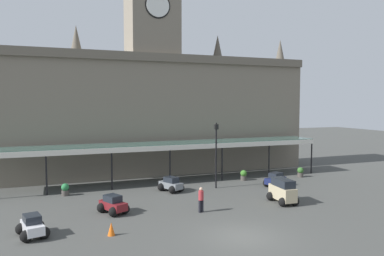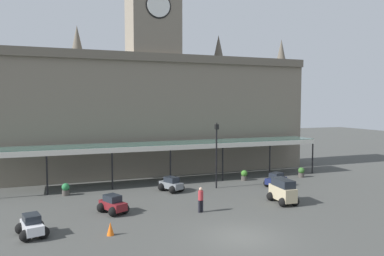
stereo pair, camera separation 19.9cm
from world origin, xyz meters
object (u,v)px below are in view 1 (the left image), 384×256
(car_grey_sedan, at_px, (171,185))
(planter_near_kerb, at_px, (244,175))
(planter_by_canopy, at_px, (65,189))
(car_navy_sedan, at_px, (275,181))
(victorian_lamppost, at_px, (216,148))
(traffic_cone, at_px, (111,229))
(car_maroon_sedan, at_px, (113,206))
(planter_forecourt_centre, at_px, (300,172))
(pedestrian_crossing_forecourt, at_px, (201,199))
(car_beige_van, at_px, (283,192))
(car_white_sedan, at_px, (32,227))

(car_grey_sedan, xyz_separation_m, planter_near_kerb, (7.61, 1.69, -0.01))
(car_grey_sedan, xyz_separation_m, planter_by_canopy, (-8.12, 1.57, -0.01))
(car_navy_sedan, relative_size, planter_by_canopy, 2.32)
(victorian_lamppost, relative_size, traffic_cone, 7.57)
(car_maroon_sedan, height_order, victorian_lamppost, victorian_lamppost)
(car_grey_sedan, bearing_deg, planter_near_kerb, 12.51)
(planter_near_kerb, xyz_separation_m, planter_forecourt_centre, (5.92, -0.60, 0.00))
(traffic_cone, xyz_separation_m, planter_by_canopy, (-2.15, 9.92, 0.12))
(pedestrian_crossing_forecourt, bearing_deg, car_navy_sedan, 27.96)
(car_navy_sedan, height_order, planter_near_kerb, car_navy_sedan)
(car_beige_van, distance_m, planter_by_canopy, 16.55)
(planter_by_canopy, bearing_deg, victorian_lamppost, -8.48)
(car_white_sedan, xyz_separation_m, car_maroon_sedan, (4.70, 2.72, 0.00))
(car_grey_sedan, relative_size, planter_by_canopy, 2.33)
(planter_forecourt_centre, bearing_deg, planter_near_kerb, 174.23)
(pedestrian_crossing_forecourt, bearing_deg, car_white_sedan, -175.02)
(planter_by_canopy, distance_m, planter_forecourt_centre, 21.65)
(car_beige_van, distance_m, victorian_lamppost, 6.96)
(car_white_sedan, distance_m, traffic_cone, 4.23)
(car_navy_sedan, xyz_separation_m, victorian_lamppost, (-5.08, 1.23, 2.91))
(planter_near_kerb, bearing_deg, traffic_cone, -143.53)
(planter_near_kerb, bearing_deg, planter_forecourt_centre, -5.77)
(victorian_lamppost, bearing_deg, traffic_cone, -140.62)
(car_navy_sedan, bearing_deg, car_white_sedan, -163.65)
(car_grey_sedan, bearing_deg, car_white_sedan, -144.85)
(planter_near_kerb, relative_size, planter_forecourt_centre, 1.00)
(pedestrian_crossing_forecourt, bearing_deg, car_beige_van, 0.07)
(planter_by_canopy, bearing_deg, car_maroon_sedan, -64.28)
(car_grey_sedan, bearing_deg, planter_by_canopy, 169.04)
(planter_by_canopy, height_order, planter_forecourt_centre, same)
(car_beige_van, bearing_deg, planter_forecourt_centre, 45.89)
(car_navy_sedan, distance_m, planter_forecourt_centre, 5.18)
(planter_forecourt_centre, bearing_deg, car_navy_sedan, -150.59)
(car_beige_van, height_order, car_grey_sedan, car_beige_van)
(car_maroon_sedan, bearing_deg, victorian_lamppost, 23.90)
(car_white_sedan, height_order, car_navy_sedan, same)
(car_white_sedan, bearing_deg, traffic_cone, -18.27)
(car_grey_sedan, bearing_deg, traffic_cone, -125.57)
(car_beige_van, height_order, car_maroon_sedan, car_beige_van)
(car_grey_sedan, relative_size, planter_near_kerb, 2.33)
(car_white_sedan, xyz_separation_m, planter_by_canopy, (1.86, 8.60, -0.01))
(car_navy_sedan, distance_m, traffic_cone, 16.50)
(car_grey_sedan, relative_size, traffic_cone, 3.04)
(traffic_cone, bearing_deg, car_grey_sedan, 54.43)
(traffic_cone, distance_m, planter_by_canopy, 10.15)
(traffic_cone, height_order, planter_forecourt_centre, planter_forecourt_centre)
(car_navy_sedan, xyz_separation_m, planter_by_canopy, (-17.13, 3.03, -0.01))
(car_navy_sedan, xyz_separation_m, planter_near_kerb, (-1.40, 3.14, -0.01))
(car_white_sedan, distance_m, victorian_lamppost, 15.76)
(car_white_sedan, xyz_separation_m, car_grey_sedan, (9.98, 7.03, 0.00))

